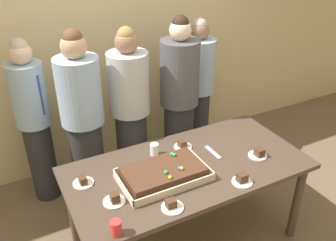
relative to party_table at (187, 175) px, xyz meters
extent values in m
plane|color=brown|center=(0.00, 0.00, -0.70)|extent=(12.00, 12.00, 0.00)
cube|color=#CCB784|center=(0.00, 1.60, 0.80)|extent=(8.00, 0.12, 3.00)
cube|color=#47382D|center=(0.00, 0.00, 0.07)|extent=(1.86, 0.92, 0.04)
cylinder|color=#47382D|center=(0.85, -0.38, -0.32)|extent=(0.07, 0.07, 0.75)
cylinder|color=#47382D|center=(-0.85, 0.38, -0.32)|extent=(0.07, 0.07, 0.75)
cylinder|color=#47382D|center=(0.85, 0.38, -0.32)|extent=(0.07, 0.07, 0.75)
cube|color=beige|center=(-0.23, -0.05, 0.10)|extent=(0.64, 0.40, 0.01)
cube|color=beige|center=(-0.23, -0.24, 0.13)|extent=(0.64, 0.01, 0.05)
cube|color=beige|center=(-0.23, 0.15, 0.13)|extent=(0.64, 0.01, 0.05)
cube|color=beige|center=(-0.55, -0.05, 0.13)|extent=(0.01, 0.40, 0.05)
cube|color=beige|center=(0.08, -0.05, 0.13)|extent=(0.01, 0.40, 0.05)
cube|color=#4C2D1E|center=(-0.23, -0.05, 0.14)|extent=(0.57, 0.33, 0.08)
sphere|color=yellow|center=(-0.13, -0.12, 0.19)|extent=(0.03, 0.03, 0.03)
sphere|color=yellow|center=(-0.25, -0.18, 0.19)|extent=(0.03, 0.03, 0.03)
sphere|color=green|center=(-0.25, -0.11, 0.19)|extent=(0.03, 0.03, 0.03)
sphere|color=green|center=(-0.10, 0.07, 0.19)|extent=(0.03, 0.03, 0.03)
sphere|color=green|center=(-0.09, 0.05, 0.19)|extent=(0.03, 0.03, 0.03)
sphere|color=#2D84E0|center=(-0.14, -0.11, 0.19)|extent=(0.03, 0.03, 0.03)
cylinder|color=white|center=(0.24, -0.35, 0.09)|extent=(0.15, 0.15, 0.01)
cube|color=#4C2D1E|center=(0.24, -0.35, 0.13)|extent=(0.07, 0.06, 0.06)
cylinder|color=white|center=(-0.64, -0.12, 0.09)|extent=(0.15, 0.15, 0.01)
cube|color=#4C2D1E|center=(-0.64, -0.13, 0.13)|extent=(0.06, 0.06, 0.07)
cylinder|color=white|center=(-0.77, 0.16, 0.09)|extent=(0.15, 0.15, 0.01)
cube|color=#4C2D1E|center=(-0.77, 0.16, 0.13)|extent=(0.05, 0.07, 0.05)
cylinder|color=white|center=(-0.33, -0.36, 0.09)|extent=(0.15, 0.15, 0.01)
cube|color=#4C2D1E|center=(-0.33, -0.35, 0.13)|extent=(0.07, 0.05, 0.06)
cylinder|color=white|center=(0.56, -0.14, 0.09)|extent=(0.15, 0.15, 0.01)
cube|color=#4C2D1E|center=(0.57, -0.15, 0.13)|extent=(0.06, 0.07, 0.06)
cylinder|color=white|center=(0.10, 0.24, 0.09)|extent=(0.15, 0.15, 0.01)
cube|color=#4C2D1E|center=(0.09, 0.25, 0.13)|extent=(0.06, 0.06, 0.05)
cylinder|color=red|center=(-0.73, -0.39, 0.14)|extent=(0.07, 0.07, 0.10)
cylinder|color=white|center=(-0.16, 0.26, 0.14)|extent=(0.07, 0.07, 0.10)
cube|color=silver|center=(0.27, 0.06, 0.09)|extent=(0.03, 0.20, 0.01)
cylinder|color=#28282D|center=(-0.12, 0.85, -0.25)|extent=(0.29, 0.29, 0.90)
cylinder|color=#B2B2B7|center=(-0.12, 0.85, 0.48)|extent=(0.37, 0.37, 0.56)
sphere|color=#8C664C|center=(-0.12, 0.85, 0.85)|extent=(0.20, 0.20, 0.20)
sphere|color=olive|center=(-0.12, 0.85, 0.91)|extent=(0.16, 0.16, 0.16)
cylinder|color=#28282D|center=(0.37, 0.80, -0.25)|extent=(0.29, 0.29, 0.90)
cylinder|color=#4C4C51|center=(0.37, 0.80, 0.51)|extent=(0.37, 0.37, 0.62)
sphere|color=beige|center=(0.37, 0.80, 0.91)|extent=(0.20, 0.20, 0.20)
sphere|color=black|center=(0.37, 0.80, 0.96)|extent=(0.16, 0.16, 0.16)
cylinder|color=#28282D|center=(0.78, 1.13, -0.29)|extent=(0.29, 0.29, 0.81)
cylinder|color=#93ADCC|center=(0.78, 1.13, 0.40)|extent=(0.36, 0.36, 0.58)
sphere|color=#8C664C|center=(0.78, 1.13, 0.78)|extent=(0.19, 0.19, 0.19)
sphere|color=#B2A899|center=(0.78, 1.13, 0.83)|extent=(0.15, 0.15, 0.15)
cylinder|color=#28282D|center=(-0.57, 0.84, -0.24)|extent=(0.30, 0.30, 0.91)
cylinder|color=#93ADCC|center=(-0.57, 0.84, 0.50)|extent=(0.37, 0.37, 0.58)
sphere|color=tan|center=(-0.57, 0.84, 0.89)|extent=(0.21, 0.21, 0.21)
sphere|color=brown|center=(-0.57, 0.84, 0.94)|extent=(0.16, 0.16, 0.16)
cylinder|color=#28282D|center=(-0.93, 1.17, -0.29)|extent=(0.25, 0.25, 0.82)
cylinder|color=#93ADCC|center=(-0.93, 1.17, 0.41)|extent=(0.31, 0.31, 0.58)
cube|color=navy|center=(-0.86, 1.04, 0.44)|extent=(0.04, 0.02, 0.37)
sphere|color=beige|center=(-0.93, 1.17, 0.79)|extent=(0.19, 0.19, 0.19)
sphere|color=#B2A899|center=(-0.93, 1.17, 0.84)|extent=(0.15, 0.15, 0.15)
camera|label=1|loc=(-1.17, -1.91, 1.72)|focal=38.23mm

